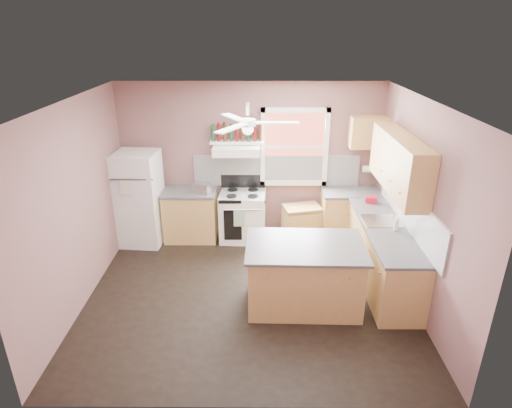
{
  "coord_description": "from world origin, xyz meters",
  "views": [
    {
      "loc": [
        0.13,
        -5.16,
        3.56
      ],
      "look_at": [
        0.1,
        0.3,
        1.25
      ],
      "focal_mm": 30.0,
      "sensor_mm": 36.0,
      "label": 1
    }
  ],
  "objects_px": {
    "toaster": "(202,188)",
    "cart": "(301,223)",
    "stove": "(243,216)",
    "island": "(304,276)",
    "refrigerator": "(140,199)"
  },
  "relations": [
    {
      "from": "island",
      "to": "refrigerator",
      "type": "bearing_deg",
      "value": 147.05
    },
    {
      "from": "toaster",
      "to": "island",
      "type": "xyz_separation_m",
      "value": [
        1.57,
        -1.82,
        -0.56
      ]
    },
    {
      "from": "refrigerator",
      "to": "toaster",
      "type": "distance_m",
      "value": 1.07
    },
    {
      "from": "stove",
      "to": "island",
      "type": "bearing_deg",
      "value": -62.26
    },
    {
      "from": "cart",
      "to": "island",
      "type": "bearing_deg",
      "value": -107.1
    },
    {
      "from": "stove",
      "to": "cart",
      "type": "bearing_deg",
      "value": 1.76
    },
    {
      "from": "refrigerator",
      "to": "toaster",
      "type": "height_order",
      "value": "refrigerator"
    },
    {
      "from": "refrigerator",
      "to": "toaster",
      "type": "relative_size",
      "value": 5.79
    },
    {
      "from": "toaster",
      "to": "cart",
      "type": "bearing_deg",
      "value": 23.05
    },
    {
      "from": "stove",
      "to": "island",
      "type": "relative_size",
      "value": 0.59
    },
    {
      "from": "toaster",
      "to": "island",
      "type": "relative_size",
      "value": 0.19
    },
    {
      "from": "toaster",
      "to": "cart",
      "type": "xyz_separation_m",
      "value": [
        1.72,
        0.08,
        -0.68
      ]
    },
    {
      "from": "island",
      "to": "stove",
      "type": "bearing_deg",
      "value": 116.09
    },
    {
      "from": "refrigerator",
      "to": "island",
      "type": "distance_m",
      "value": 3.21
    },
    {
      "from": "refrigerator",
      "to": "stove",
      "type": "xyz_separation_m",
      "value": [
        1.74,
        0.13,
        -0.38
      ]
    }
  ]
}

